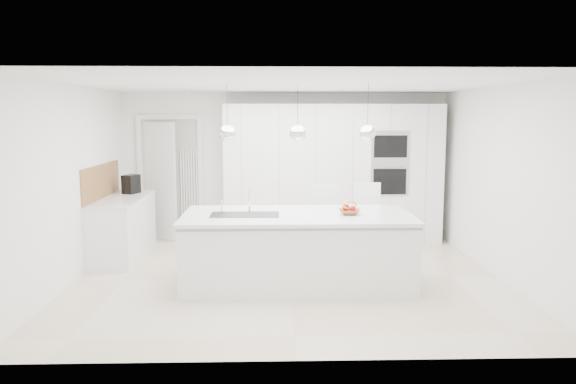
{
  "coord_description": "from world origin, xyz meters",
  "views": [
    {
      "loc": [
        -0.21,
        -7.11,
        2.1
      ],
      "look_at": [
        0.0,
        0.3,
        1.1
      ],
      "focal_mm": 35.0,
      "sensor_mm": 36.0,
      "label": 1
    }
  ],
  "objects_px": {
    "fruit_bowl": "(350,212)",
    "bar_stool_right": "(369,226)",
    "espresso_machine": "(131,184)",
    "bar_stool_left": "(325,227)",
    "island_base": "(297,252)"
  },
  "relations": [
    {
      "from": "fruit_bowl",
      "to": "bar_stool_right",
      "type": "relative_size",
      "value": 0.23
    },
    {
      "from": "fruit_bowl",
      "to": "bar_stool_right",
      "type": "distance_m",
      "value": 1.02
    },
    {
      "from": "fruit_bowl",
      "to": "bar_stool_right",
      "type": "height_order",
      "value": "bar_stool_right"
    },
    {
      "from": "espresso_machine",
      "to": "bar_stool_right",
      "type": "relative_size",
      "value": 0.25
    },
    {
      "from": "espresso_machine",
      "to": "bar_stool_left",
      "type": "distance_m",
      "value": 3.2
    },
    {
      "from": "fruit_bowl",
      "to": "espresso_machine",
      "type": "height_order",
      "value": "espresso_machine"
    },
    {
      "from": "island_base",
      "to": "bar_stool_right",
      "type": "height_order",
      "value": "bar_stool_right"
    },
    {
      "from": "island_base",
      "to": "fruit_bowl",
      "type": "bearing_deg",
      "value": -1.39
    },
    {
      "from": "bar_stool_left",
      "to": "fruit_bowl",
      "type": "bearing_deg",
      "value": -77.88
    },
    {
      "from": "espresso_machine",
      "to": "bar_stool_left",
      "type": "bearing_deg",
      "value": 1.6
    },
    {
      "from": "bar_stool_left",
      "to": "bar_stool_right",
      "type": "relative_size",
      "value": 0.97
    },
    {
      "from": "fruit_bowl",
      "to": "espresso_machine",
      "type": "bearing_deg",
      "value": 147.55
    },
    {
      "from": "island_base",
      "to": "espresso_machine",
      "type": "bearing_deg",
      "value": 141.65
    },
    {
      "from": "island_base",
      "to": "espresso_machine",
      "type": "height_order",
      "value": "espresso_machine"
    },
    {
      "from": "bar_stool_left",
      "to": "bar_stool_right",
      "type": "xyz_separation_m",
      "value": [
        0.6,
        -0.04,
        0.02
      ]
    }
  ]
}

